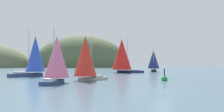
{
  "coord_description": "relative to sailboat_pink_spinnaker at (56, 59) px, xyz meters",
  "views": [
    {
      "loc": [
        -12.21,
        -27.39,
        3.37
      ],
      "look_at": [
        0.0,
        25.97,
        4.68
      ],
      "focal_mm": 39.87,
      "sensor_mm": 36.0,
      "label": 1
    }
  ],
  "objects": [
    {
      "name": "ground_plane",
      "position": [
        12.02,
        -12.85,
        -3.9
      ],
      "size": [
        360.0,
        360.0,
        0.0
      ],
      "primitive_type": "plane",
      "color": "#426075"
    },
    {
      "name": "sailboat_pink_spinnaker",
      "position": [
        0.0,
        0.0,
        0.0
      ],
      "size": [
        5.0,
        7.49,
        8.54
      ],
      "color": "navy",
      "rests_on": "ground_plane"
    },
    {
      "name": "sailboat_yellow_sail",
      "position": [
        10.41,
        42.31,
        0.13
      ],
      "size": [
        6.72,
        4.16,
        8.19
      ],
      "color": "#B7B2A8",
      "rests_on": "ground_plane"
    },
    {
      "name": "sailboat_red_spinnaker",
      "position": [
        20.14,
        34.32,
        1.62
      ],
      "size": [
        10.5,
        7.27,
        10.96
      ],
      "color": "#191E4C",
      "rests_on": "ground_plane"
    },
    {
      "name": "sailboat_blue_spinnaker",
      "position": [
        -4.9,
        20.06,
        0.95
      ],
      "size": [
        8.8,
        7.14,
        10.8
      ],
      "color": "navy",
      "rests_on": "ground_plane"
    },
    {
      "name": "sailboat_scarlet_sail",
      "position": [
        5.12,
        4.03,
        0.35
      ],
      "size": [
        7.24,
        5.8,
        8.11
      ],
      "color": "#B7B2A8",
      "rests_on": "ground_plane"
    },
    {
      "name": "sailboat_navy_sail",
      "position": [
        33.22,
        40.89,
        0.11
      ],
      "size": [
        5.24,
        7.32,
        7.81
      ],
      "color": "black",
      "rests_on": "ground_plane"
    },
    {
      "name": "headland_center",
      "position": [
        17.02,
        122.15,
        -3.9
      ],
      "size": [
        63.81,
        44.0,
        40.7
      ],
      "primitive_type": "ellipsoid",
      "color": "#4C5B3D",
      "rests_on": "ground_plane"
    },
    {
      "name": "channel_buoy",
      "position": [
        18.93,
        1.15,
        -3.53
      ],
      "size": [
        1.1,
        1.1,
        2.64
      ],
      "color": "green",
      "rests_on": "ground_plane"
    }
  ]
}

